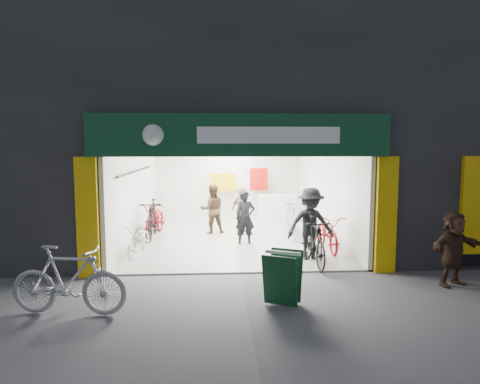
{
  "coord_description": "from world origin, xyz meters",
  "views": [
    {
      "loc": [
        -0.54,
        -9.2,
        2.83
      ],
      "look_at": [
        0.1,
        1.5,
        1.67
      ],
      "focal_mm": 32.0,
      "sensor_mm": 36.0,
      "label": 1
    }
  ],
  "objects": [
    {
      "name": "bike_right_mid",
      "position": [
        2.5,
        1.96,
        0.5
      ],
      "size": [
        0.66,
        1.89,
        0.99
      ],
      "primitive_type": "imported",
      "rotation": [
        0.0,
        0.0,
        -0.0
      ],
      "color": "maroon",
      "rests_on": "ground"
    },
    {
      "name": "bike_right_front",
      "position": [
        1.8,
        0.6,
        0.58
      ],
      "size": [
        0.59,
        1.94,
        1.16
      ],
      "primitive_type": "imported",
      "rotation": [
        0.0,
        0.0,
        0.02
      ],
      "color": "black",
      "rests_on": "ground"
    },
    {
      "name": "bike_left_back",
      "position": [
        -2.5,
        6.3,
        0.52
      ],
      "size": [
        0.51,
        1.73,
        1.03
      ],
      "primitive_type": "imported",
      "rotation": [
        0.0,
        0.0,
        0.01
      ],
      "color": "#B6B5BA",
      "rests_on": "ground"
    },
    {
      "name": "bike_left_midfront",
      "position": [
        -2.44,
        3.79,
        0.6
      ],
      "size": [
        0.61,
        2.0,
        1.2
      ],
      "primitive_type": "imported",
      "rotation": [
        0.0,
        0.0,
        0.02
      ],
      "color": "black",
      "rests_on": "ground"
    },
    {
      "name": "customer_d",
      "position": [
        0.34,
        4.52,
        0.74
      ],
      "size": [
        0.87,
        0.86,
        1.48
      ],
      "primitive_type": "imported",
      "rotation": [
        0.0,
        0.0,
        2.37
      ],
      "color": "#977658",
      "rests_on": "ground"
    },
    {
      "name": "bike_left_front",
      "position": [
        -2.5,
        1.78,
        0.42
      ],
      "size": [
        0.8,
        1.65,
        0.83
      ],
      "primitive_type": "imported",
      "rotation": [
        0.0,
        0.0,
        -0.16
      ],
      "color": "#A3A3A8",
      "rests_on": "ground"
    },
    {
      "name": "customer_b",
      "position": [
        -0.62,
        4.38,
        0.8
      ],
      "size": [
        0.86,
        0.72,
        1.59
      ],
      "primitive_type": "imported",
      "rotation": [
        0.0,
        0.0,
        3.31
      ],
      "color": "#3D2B1B",
      "rests_on": "ground"
    },
    {
      "name": "building",
      "position": [
        0.91,
        4.99,
        4.31
      ],
      "size": [
        17.0,
        10.27,
        8.0
      ],
      "color": "#232326",
      "rests_on": "ground"
    },
    {
      "name": "sandwich_board",
      "position": [
        0.66,
        -1.87,
        0.52
      ],
      "size": [
        0.81,
        0.82,
        0.94
      ],
      "rotation": [
        0.0,
        0.0,
        -0.43
      ],
      "color": "#0E3B1F",
      "rests_on": "ground"
    },
    {
      "name": "bike_right_back",
      "position": [
        1.8,
        3.68,
        0.6
      ],
      "size": [
        0.63,
        2.01,
        1.19
      ],
      "primitive_type": "imported",
      "rotation": [
        0.0,
        0.0,
        -0.04
      ],
      "color": "#A2A1A6",
      "rests_on": "ground"
    },
    {
      "name": "customer_a",
      "position": [
        0.32,
        2.79,
        0.78
      ],
      "size": [
        0.62,
        0.46,
        1.56
      ],
      "primitive_type": "imported",
      "rotation": [
        0.0,
        0.0,
        0.16
      ],
      "color": "black",
      "rests_on": "ground"
    },
    {
      "name": "ground",
      "position": [
        0.0,
        0.0,
        0.0
      ],
      "size": [
        60.0,
        60.0,
        0.0
      ],
      "primitive_type": "plane",
      "color": "#56565B",
      "rests_on": "ground"
    },
    {
      "name": "customer_c",
      "position": [
        1.8,
        1.0,
        0.91
      ],
      "size": [
        1.23,
        0.78,
        1.81
      ],
      "primitive_type": "imported",
      "rotation": [
        0.0,
        0.0,
        0.09
      ],
      "color": "black",
      "rests_on": "ground"
    },
    {
      "name": "bike_left_midback",
      "position": [
        -2.41,
        4.1,
        0.54
      ],
      "size": [
        0.94,
        2.13,
        1.09
      ],
      "primitive_type": "imported",
      "rotation": [
        0.0,
        0.0,
        -0.11
      ],
      "color": "maroon",
      "rests_on": "ground"
    },
    {
      "name": "pedestrian_far",
      "position": [
        4.28,
        -1.01,
        0.76
      ],
      "size": [
        1.48,
        0.93,
        1.53
      ],
      "primitive_type": "imported",
      "rotation": [
        0.0,
        0.0,
        0.36
      ],
      "color": "#3C281B",
      "rests_on": "ground"
    },
    {
      "name": "parked_bike",
      "position": [
        -2.99,
        -2.11,
        0.6
      ],
      "size": [
        2.04,
        0.83,
        1.19
      ],
      "primitive_type": "imported",
      "rotation": [
        0.0,
        0.0,
        1.43
      ],
      "color": "#ABABAF",
      "rests_on": "ground"
    }
  ]
}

